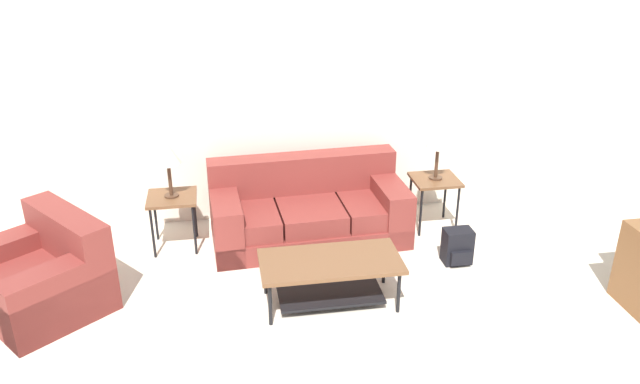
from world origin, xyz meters
TOP-DOWN VIEW (x-y plane):
  - wall_back at (0.00, 3.82)m, footprint 9.16×0.06m
  - couch at (-0.07, 3.20)m, footprint 2.02×1.02m
  - armchair at (-2.49, 2.34)m, footprint 1.37×1.39m
  - coffee_table at (-0.06, 1.97)m, footprint 1.21×0.59m
  - side_table_left at (-1.43, 3.22)m, footprint 0.48×0.46m
  - side_table_right at (1.30, 3.22)m, footprint 0.48×0.46m
  - table_lamp_left at (-1.43, 3.22)m, footprint 0.25×0.25m
  - table_lamp_right at (1.30, 3.22)m, footprint 0.25×0.25m
  - backpack at (1.28, 2.44)m, footprint 0.27×0.27m

SIDE VIEW (x-z plane):
  - backpack at x=1.28m, z-range 0.00..0.34m
  - armchair at x=-2.49m, z-range -0.11..0.69m
  - couch at x=-0.07m, z-range -0.12..0.70m
  - coffee_table at x=-0.06m, z-range 0.10..0.53m
  - side_table_left at x=-1.43m, z-range 0.22..0.78m
  - side_table_right at x=1.30m, z-range 0.22..0.78m
  - table_lamp_left at x=-1.43m, z-range 0.72..1.29m
  - table_lamp_right at x=1.30m, z-range 0.72..1.29m
  - wall_back at x=0.00m, z-range 0.00..2.60m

